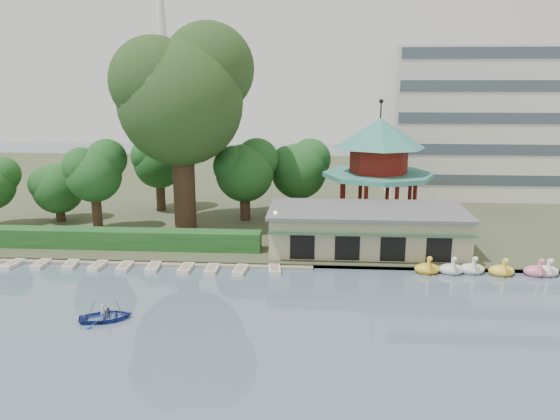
# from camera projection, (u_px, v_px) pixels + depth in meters

# --- Properties ---
(ground_plane) EXTENTS (220.00, 220.00, 0.00)m
(ground_plane) POSITION_uv_depth(u_px,v_px,m) (225.00, 364.00, 31.88)
(ground_plane) COLOR slate
(ground_plane) RESTS_ON ground
(shore) EXTENTS (220.00, 70.00, 0.40)m
(shore) POSITION_uv_depth(u_px,v_px,m) (282.00, 188.00, 82.26)
(shore) COLOR #424930
(shore) RESTS_ON ground
(embankment) EXTENTS (220.00, 0.60, 0.30)m
(embankment) POSITION_uv_depth(u_px,v_px,m) (257.00, 264.00, 48.62)
(embankment) COLOR gray
(embankment) RESTS_ON ground
(dock) EXTENTS (34.00, 1.60, 0.24)m
(dock) POSITION_uv_depth(u_px,v_px,m) (125.00, 262.00, 49.34)
(dock) COLOR gray
(dock) RESTS_ON ground
(boathouse) EXTENTS (18.60, 9.39, 3.90)m
(boathouse) POSITION_uv_depth(u_px,v_px,m) (367.00, 228.00, 51.96)
(boathouse) COLOR #B5AD8C
(boathouse) RESTS_ON shore
(pavilion) EXTENTS (12.40, 12.40, 13.50)m
(pavilion) POSITION_uv_depth(u_px,v_px,m) (379.00, 160.00, 60.35)
(pavilion) COLOR #B5AD8C
(pavilion) RESTS_ON shore
(office_building) EXTENTS (38.00, 18.00, 20.00)m
(office_building) POSITION_uv_depth(u_px,v_px,m) (518.00, 128.00, 74.92)
(office_building) COLOR silver
(office_building) RESTS_ON shore
(broadcast_tower) EXTENTS (8.00, 8.00, 96.00)m
(broadcast_tower) POSITION_uv_depth(u_px,v_px,m) (161.00, 18.00, 162.53)
(broadcast_tower) COLOR silver
(broadcast_tower) RESTS_ON ground
(hedge) EXTENTS (30.00, 2.00, 1.80)m
(hedge) POSITION_uv_depth(u_px,v_px,m) (106.00, 238.00, 52.46)
(hedge) COLOR #215521
(hedge) RESTS_ON shore
(lamp_post) EXTENTS (0.36, 0.36, 4.28)m
(lamp_post) POSITION_uv_depth(u_px,v_px,m) (275.00, 225.00, 49.42)
(lamp_post) COLOR black
(lamp_post) RESTS_ON shore
(big_tree) EXTENTS (14.31, 13.34, 21.77)m
(big_tree) POSITION_uv_depth(u_px,v_px,m) (182.00, 92.00, 56.33)
(big_tree) COLOR #3A281C
(big_tree) RESTS_ON shore
(small_trees) EXTENTS (39.52, 16.35, 9.78)m
(small_trees) POSITION_uv_depth(u_px,v_px,m) (173.00, 170.00, 62.33)
(small_trees) COLOR #3A281C
(small_trees) RESTS_ON shore
(swan_boats) EXTENTS (21.94, 2.11, 1.92)m
(swan_boats) POSITION_uv_depth(u_px,v_px,m) (541.00, 271.00, 46.21)
(swan_boats) COLOR yellow
(swan_boats) RESTS_ON ground
(moored_rowboats) EXTENTS (29.97, 2.73, 0.36)m
(moored_rowboats) POSITION_uv_depth(u_px,v_px,m) (112.00, 266.00, 48.03)
(moored_rowboats) COLOR silver
(moored_rowboats) RESTS_ON ground
(rowboat_with_passengers) EXTENTS (5.85, 4.97, 2.01)m
(rowboat_with_passengers) POSITION_uv_depth(u_px,v_px,m) (106.00, 313.00, 37.59)
(rowboat_with_passengers) COLOR #263C99
(rowboat_with_passengers) RESTS_ON ground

